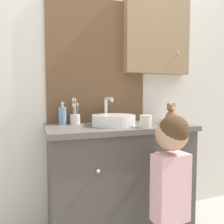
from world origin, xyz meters
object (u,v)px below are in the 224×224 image
Objects in this scene: child_figure at (171,180)px; drinking_cup at (146,121)px; sink_basin at (113,120)px; teddy_bear at (171,114)px; soap_dispenser at (62,115)px; toothbrush_holder at (75,118)px.

child_figure is 11.37× the size of drinking_cup.
child_figure is (0.17, -0.46, -0.29)m from sink_basin.
soap_dispenser is at bearing 166.04° from teddy_bear.
toothbrush_holder is at bearing 123.52° from child_figure.
sink_basin is 2.14× the size of soap_dispenser.
toothbrush_holder reaches higher than soap_dispenser.
sink_basin is 0.46m from teddy_bear.
teddy_bear is (0.46, -0.03, 0.03)m from sink_basin.
child_figure is (0.51, -0.63, -0.32)m from soap_dispenser.
soap_dispenser reaches higher than child_figure.
toothbrush_holder reaches higher than drinking_cup.
sink_basin is at bearing 175.80° from teddy_bear.
child_figure is at bearing -51.00° from soap_dispenser.
drinking_cup is (0.50, -0.34, -0.03)m from soap_dispenser.
toothbrush_holder is at bearing 0.52° from soap_dispenser.
child_figure is at bearing -124.30° from teddy_bear.
soap_dispenser is 1.06× the size of teddy_bear.
teddy_bear is at bearing 25.58° from drinking_cup.
toothbrush_holder is 0.53m from drinking_cup.
sink_basin reaches higher than drinking_cup.
sink_basin is 0.38× the size of child_figure.
toothbrush_holder is 0.73m from teddy_bear.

